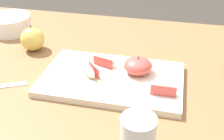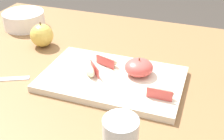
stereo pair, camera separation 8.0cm
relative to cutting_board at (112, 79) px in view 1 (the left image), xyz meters
The scene contains 9 objects.
dining_table 0.13m from the cutting_board, behind, with size 1.18×0.96×0.74m.
cutting_board is the anchor object (origin of this frame).
apple_half_skin_up 0.08m from the cutting_board, 28.43° to the left, with size 0.08×0.08×0.05m.
apple_wedge_near_knife 0.07m from the cutting_board, 121.72° to the left, with size 0.07×0.04×0.03m.
apple_wedge_middle 0.06m from the cutting_board, behind, with size 0.06×0.06×0.03m.
apple_wedge_back 0.15m from the cutting_board, 19.07° to the right, with size 0.07×0.02×0.03m.
whole_apple_golden 0.33m from the cutting_board, 156.19° to the left, with size 0.08×0.08×0.09m.
ceramic_fruit_bowl 0.51m from the cutting_board, 150.95° to the left, with size 0.16×0.16×0.06m.
drinking_glass_water 0.28m from the cutting_board, 67.18° to the right, with size 0.07×0.07×0.10m.
Camera 1 is at (0.22, -0.67, 1.20)m, focal length 47.15 mm.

